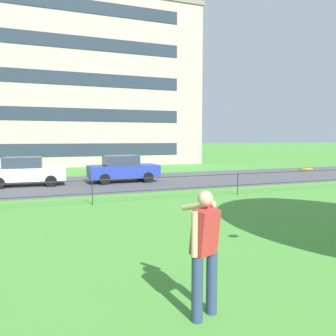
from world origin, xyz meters
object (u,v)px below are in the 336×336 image
at_px(person_thrower, 204,250).
at_px(car_white_right, 25,171).
at_px(car_blue_far_left, 123,169).
at_px(frisbee, 305,170).
at_px(apartment_building_background, 17,83).

relative_size(person_thrower, car_white_right, 0.45).
bearing_deg(car_blue_far_left, frisbee, -87.92).
bearing_deg(frisbee, car_blue_far_left, 92.08).
bearing_deg(person_thrower, frisbee, 21.85).
bearing_deg(frisbee, car_white_right, 112.04).
distance_m(person_thrower, frisbee, 3.13).
bearing_deg(car_blue_far_left, person_thrower, -98.62).
relative_size(car_blue_far_left, apartment_building_background, 0.12).
xyz_separation_m(person_thrower, frisbee, (2.77, 1.11, 0.94)).
bearing_deg(frisbee, apartment_building_background, 102.74).
distance_m(car_white_right, car_blue_far_left, 5.22).
bearing_deg(apartment_building_background, car_white_right, -85.97).
bearing_deg(person_thrower, car_white_right, 100.94).
bearing_deg(frisbee, person_thrower, -158.15).
bearing_deg(person_thrower, apartment_building_background, 97.40).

